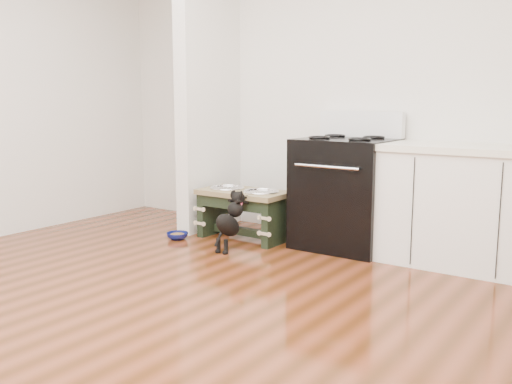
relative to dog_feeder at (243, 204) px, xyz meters
The scene contains 8 objects.
ground 2.01m from the dog_feeder, 71.90° to the right, with size 5.00×5.00×0.00m, color #44200C.
room_shell 2.38m from the dog_feeder, 71.90° to the right, with size 5.00×5.00×5.00m.
partition_wall 1.19m from the dog_feeder, 159.26° to the left, with size 0.15×0.80×2.70m, color silver.
oven_range 0.92m from the dog_feeder, 17.29° to the left, with size 0.76×0.69×1.14m.
cabinet_run 1.87m from the dog_feeder, ahead, with size 1.24×0.64×0.91m.
dog_feeder is the anchor object (origin of this frame).
puppy 0.40m from the dog_feeder, 68.85° to the right, with size 0.14×0.41×0.49m.
floor_bowl 0.66m from the dog_feeder, 144.12° to the right, with size 0.22×0.22×0.06m.
Camera 1 is at (2.34, -2.14, 1.24)m, focal length 40.00 mm.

